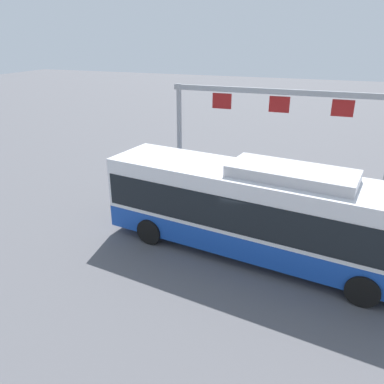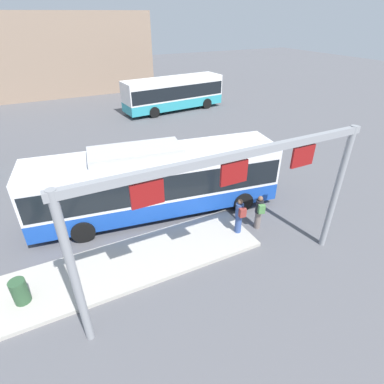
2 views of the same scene
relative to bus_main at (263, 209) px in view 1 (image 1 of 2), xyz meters
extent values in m
plane|color=#56565B|center=(0.01, 0.00, -1.81)|extent=(120.00, 120.00, 0.00)
cube|color=#B2ADA3|center=(-2.11, -2.96, -1.73)|extent=(10.00, 2.80, 0.16)
cube|color=#1947AD|center=(0.01, 0.00, -1.04)|extent=(11.73, 4.14, 0.85)
cube|color=silver|center=(0.01, 0.00, 0.34)|extent=(11.73, 4.14, 1.90)
cube|color=black|center=(0.01, 0.00, 0.14)|extent=(11.51, 4.15, 1.20)
cube|color=black|center=(5.71, -0.84, 0.24)|extent=(0.35, 2.11, 1.50)
cube|color=#B7B7BC|center=(-0.85, 0.12, 1.47)|extent=(4.23, 2.32, 0.36)
cube|color=orange|center=(5.64, -0.83, 1.09)|extent=(0.37, 1.75, 0.28)
cylinder|color=black|center=(4.09, 0.61, -1.31)|extent=(1.03, 0.44, 1.00)
cylinder|color=black|center=(3.74, -1.76, -1.31)|extent=(1.03, 0.44, 1.00)
cylinder|color=black|center=(-3.33, 1.70, -1.31)|extent=(1.03, 0.44, 1.00)
cylinder|color=black|center=(-3.68, -0.67, -1.31)|extent=(1.03, 0.44, 1.00)
cylinder|color=slate|center=(3.54, -3.23, -1.39)|extent=(0.35, 0.35, 0.85)
cylinder|color=black|center=(3.54, -3.23, -0.66)|extent=(0.43, 0.43, 0.60)
sphere|color=brown|center=(3.54, -3.23, -0.25)|extent=(0.22, 0.22, 0.22)
cube|color=#4C8447|center=(3.46, -3.48, -0.63)|extent=(0.32, 0.26, 0.40)
cylinder|color=#334C8C|center=(2.45, -3.26, -1.23)|extent=(0.31, 0.31, 0.85)
cylinder|color=#334C8C|center=(2.45, -3.26, -0.50)|extent=(0.38, 0.38, 0.60)
sphere|color=brown|center=(2.45, -3.26, -0.09)|extent=(0.22, 0.22, 0.22)
cube|color=maroon|center=(2.42, -3.52, -0.47)|extent=(0.30, 0.21, 0.40)
cylinder|color=gray|center=(5.31, -5.41, 0.79)|extent=(0.24, 0.24, 5.20)
cube|color=gray|center=(0.49, -5.41, 3.24)|extent=(10.03, 0.20, 0.24)
cube|color=maroon|center=(-2.16, -5.41, 2.69)|extent=(0.90, 0.08, 0.70)
cube|color=maroon|center=(0.49, -5.41, 2.69)|extent=(0.90, 0.08, 0.70)
cube|color=maroon|center=(3.14, -5.41, 2.69)|extent=(0.90, 0.08, 0.70)
camera|label=1|loc=(-1.89, 12.08, 5.62)|focal=35.94mm
camera|label=2|loc=(-4.11, -11.88, 6.71)|focal=28.41mm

